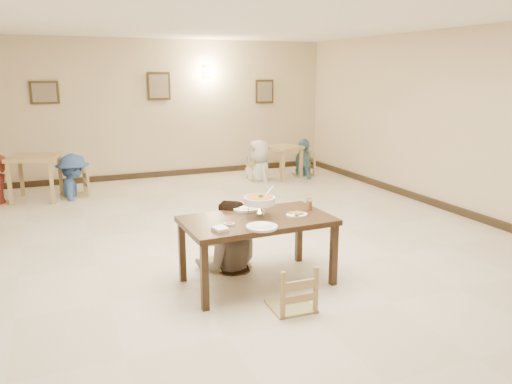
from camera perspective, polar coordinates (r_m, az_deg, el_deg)
name	(u,v)px	position (r m, az deg, el deg)	size (l,w,h in m)	color
floor	(235,246)	(6.81, -2.46, -6.20)	(10.00, 10.00, 0.00)	beige
ceiling	(232,13)	(6.45, -2.74, 19.77)	(10.00, 10.00, 0.00)	white
wall_back	(155,110)	(11.27, -11.48, 9.22)	(10.00, 10.00, 0.00)	beige
wall_right	(470,124)	(8.68, 23.27, 7.18)	(10.00, 10.00, 0.00)	beige
baseboard_back	(158,174)	(11.43, -11.12, 2.00)	(8.00, 0.06, 0.12)	black
baseboard_right	(460,211)	(8.91, 22.28, -2.05)	(0.06, 10.00, 0.12)	black
picture_a	(44,93)	(10.99, -23.03, 10.42)	(0.55, 0.04, 0.45)	#362812
picture_b	(159,86)	(11.22, -11.05, 11.78)	(0.50, 0.04, 0.60)	#362812
picture_c	(265,92)	(11.99, 0.99, 11.40)	(0.45, 0.04, 0.55)	#362812
wall_sconce	(207,72)	(11.50, -5.60, 13.50)	(0.16, 0.05, 0.22)	#FFD88C
main_table	(257,225)	(5.45, 0.14, -3.81)	(1.63, 0.95, 0.75)	#362313
chair_far	(226,223)	(6.05, -3.45, -3.56)	(0.49, 0.49, 1.05)	tan
chair_near	(292,266)	(4.97, 4.10, -8.40)	(0.42, 0.42, 0.90)	tan
main_diner	(227,200)	(5.85, -3.28, -0.93)	(0.82, 0.64, 1.68)	gray
curry_warmer	(260,201)	(5.44, 0.40, -0.99)	(0.39, 0.34, 0.31)	silver
rice_plate_far	(247,209)	(5.73, -1.03, -1.93)	(0.32, 0.32, 0.07)	white
rice_plate_near	(262,227)	(5.08, 0.66, -3.98)	(0.32, 0.32, 0.07)	white
fried_plate	(297,214)	(5.52, 4.68, -2.56)	(0.25, 0.25, 0.05)	white
chili_dish	(229,224)	(5.20, -3.07, -3.64)	(0.11, 0.11, 0.02)	white
napkin_cutlery	(220,229)	(5.03, -4.12, -4.21)	(0.17, 0.25, 0.03)	white
drink_glass	(309,205)	(5.77, 6.10, -1.44)	(0.07, 0.07, 0.13)	white
bg_table_left	(34,163)	(9.92, -24.01, 3.00)	(0.99, 0.99, 0.82)	tan
bg_table_right	(282,152)	(11.05, 3.02, 4.56)	(0.92, 0.92, 0.71)	tan
bg_chair_lr	(73,170)	(9.96, -20.21, 2.41)	(0.49, 0.49, 1.04)	tan
bg_chair_rl	(259,159)	(10.86, 0.31, 3.78)	(0.43, 0.43, 0.92)	tan
bg_chair_rr	(303,154)	(11.37, 5.44, 4.31)	(0.46, 0.46, 0.97)	tan
bg_diner_b	(71,154)	(9.91, -20.35, 4.10)	(1.05, 0.61, 1.63)	#3D5E94
bg_diner_c	(259,140)	(10.79, 0.32, 5.98)	(0.86, 0.56, 1.75)	silver
bg_diner_d	(304,139)	(11.32, 5.48, 6.09)	(0.99, 0.41, 1.68)	teal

